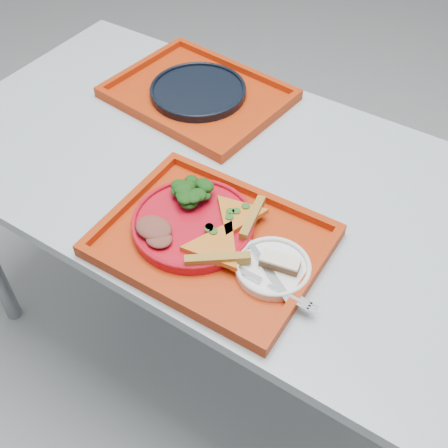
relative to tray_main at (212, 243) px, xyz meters
The scene contains 14 objects.
ground 0.79m from the tray_main, 102.94° to the left, with size 10.00×10.00×0.00m, color gray.
table 0.23m from the tray_main, 102.94° to the left, with size 1.60×0.80×0.75m.
tray_main is the anchor object (origin of this frame).
tray_far 0.53m from the tray_main, 127.99° to the left, with size 0.45×0.35×0.01m, color #A42A08.
dinner_plate 0.06m from the tray_main, 169.70° to the left, with size 0.26×0.26×0.02m, color #AF0B1B.
side_plate 0.15m from the tray_main, ahead, with size 0.15×0.15×0.01m, color white.
navy_plate 0.53m from the tray_main, 127.99° to the left, with size 0.26×0.26×0.02m, color black.
pizza_slice_a 0.05m from the tray_main, 42.31° to the right, with size 0.15×0.13×0.02m, color orange, non-canonical shape.
pizza_slice_b 0.08m from the tray_main, 78.27° to the left, with size 0.14×0.12×0.02m, color orange, non-canonical shape.
salad_heap 0.13m from the tray_main, 140.93° to the left, with size 0.09×0.08×0.05m, color black.
meat_portion 0.13m from the tray_main, 151.48° to the right, with size 0.08×0.06×0.02m, color brown.
dessert_bar 0.16m from the tray_main, ahead, with size 0.08×0.05×0.02m.
knife 0.14m from the tray_main, ahead, with size 0.18×0.02×0.01m, color silver.
fork 0.17m from the tray_main, 16.18° to the right, with size 0.18×0.02×0.01m, color silver.
Camera 1 is at (0.49, -0.84, 1.65)m, focal length 45.00 mm.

